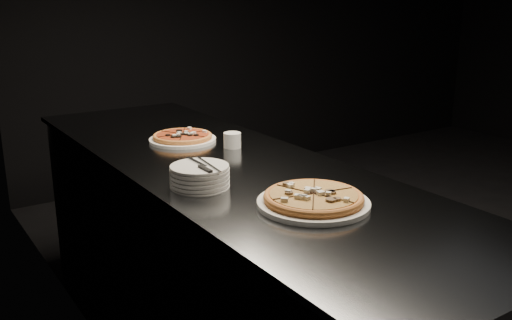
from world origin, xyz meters
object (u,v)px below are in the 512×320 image
plate_stack (200,176)px  counter (226,272)px  pizza_mushroom (313,199)px  cutlery (204,165)px  ramekin (232,140)px  pizza_tomato (183,137)px

plate_stack → counter: bearing=43.8°
pizza_mushroom → cutlery: size_ratio=1.71×
cutlery → ramekin: bearing=49.0°
pizza_mushroom → cutlery: cutlery is taller
cutlery → ramekin: (0.34, 0.38, -0.04)m
pizza_tomato → cutlery: (-0.21, -0.58, 0.06)m
pizza_mushroom → ramekin: 0.72m
pizza_tomato → ramekin: size_ratio=4.00×
cutlery → ramekin: size_ratio=2.84×
plate_stack → cutlery: (0.01, -0.01, 0.04)m
ramekin → pizza_tomato: bearing=120.9°
pizza_tomato → ramekin: ramekin is taller
counter → cutlery: 0.61m
counter → cutlery: size_ratio=12.06×
pizza_mushroom → cutlery: bearing=119.7°
counter → cutlery: bearing=-133.1°
pizza_tomato → plate_stack: size_ratio=1.49×
plate_stack → cutlery: size_ratio=0.95×
counter → plate_stack: bearing=-136.2°
counter → plate_stack: plate_stack is taller
pizza_tomato → cutlery: 0.62m
pizza_mushroom → ramekin: bearing=78.1°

